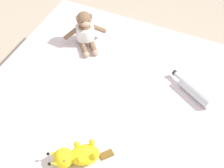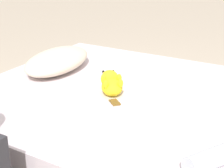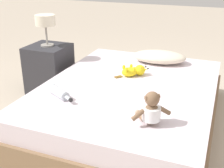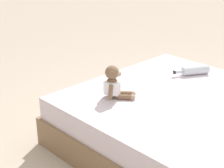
{
  "view_description": "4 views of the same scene",
  "coord_description": "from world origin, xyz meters",
  "px_view_note": "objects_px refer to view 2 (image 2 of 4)",
  "views": [
    {
      "loc": [
        -0.57,
        0.96,
        1.96
      ],
      "look_at": [
        -0.01,
        -0.24,
        0.48
      ],
      "focal_mm": 57.26,
      "sensor_mm": 36.0,
      "label": 1
    },
    {
      "loc": [
        -1.53,
        -0.66,
        1.11
      ],
      "look_at": [
        -0.06,
        0.19,
        0.44
      ],
      "focal_mm": 55.59,
      "sensor_mm": 36.0,
      "label": 2
    },
    {
      "loc": [
        0.72,
        -2.27,
        1.37
      ],
      "look_at": [
        -0.07,
        -0.24,
        0.46
      ],
      "focal_mm": 47.1,
      "sensor_mm": 36.0,
      "label": 3
    },
    {
      "loc": [
        1.93,
        1.03,
        1.42
      ],
      "look_at": [
        0.35,
        -0.6,
        0.48
      ],
      "focal_mm": 56.94,
      "sensor_mm": 36.0,
      "label": 4
    }
  ],
  "objects_px": {
    "pillow": "(58,60)",
    "plush_yellow_creature": "(111,83)",
    "glass_bottle": "(214,158)",
    "bed": "(148,130)"
  },
  "relations": [
    {
      "from": "bed",
      "to": "glass_bottle",
      "type": "bearing_deg",
      "value": -134.83
    },
    {
      "from": "bed",
      "to": "pillow",
      "type": "relative_size",
      "value": 3.33
    },
    {
      "from": "pillow",
      "to": "glass_bottle",
      "type": "height_order",
      "value": "pillow"
    },
    {
      "from": "pillow",
      "to": "plush_yellow_creature",
      "type": "relative_size",
      "value": 2.02
    },
    {
      "from": "pillow",
      "to": "plush_yellow_creature",
      "type": "height_order",
      "value": "pillow"
    },
    {
      "from": "bed",
      "to": "plush_yellow_creature",
      "type": "xyz_separation_m",
      "value": [
        -0.03,
        0.22,
        0.24
      ]
    },
    {
      "from": "bed",
      "to": "plush_yellow_creature",
      "type": "bearing_deg",
      "value": 97.53
    },
    {
      "from": "glass_bottle",
      "to": "plush_yellow_creature",
      "type": "bearing_deg",
      "value": 57.93
    },
    {
      "from": "bed",
      "to": "glass_bottle",
      "type": "xyz_separation_m",
      "value": [
        -0.44,
        -0.45,
        0.23
      ]
    },
    {
      "from": "pillow",
      "to": "plush_yellow_creature",
      "type": "distance_m",
      "value": 0.49
    }
  ]
}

